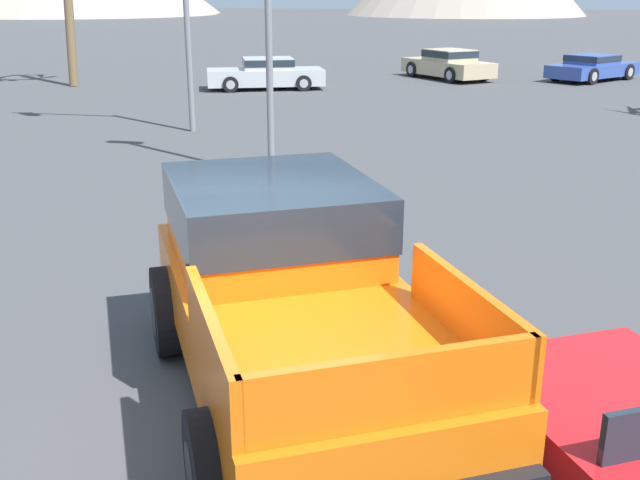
# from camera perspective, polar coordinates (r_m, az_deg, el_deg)

# --- Properties ---
(ground_plane) EXTENTS (320.00, 320.00, 0.00)m
(ground_plane) POSITION_cam_1_polar(r_m,az_deg,el_deg) (7.12, -5.63, -13.03)
(ground_plane) COLOR #424244
(orange_pickup_truck) EXTENTS (4.14, 5.38, 1.96)m
(orange_pickup_truck) POSITION_cam_1_polar(r_m,az_deg,el_deg) (7.01, -2.49, -3.14)
(orange_pickup_truck) COLOR orange
(orange_pickup_truck) RESTS_ON ground_plane
(parked_car_silver) EXTENTS (4.87, 3.22, 1.21)m
(parked_car_silver) POSITION_cam_1_polar(r_m,az_deg,el_deg) (30.25, -4.13, 12.56)
(parked_car_silver) COLOR #B7BABF
(parked_car_silver) RESTS_ON ground_plane
(parked_car_tan) EXTENTS (4.31, 4.59, 1.28)m
(parked_car_tan) POSITION_cam_1_polar(r_m,az_deg,el_deg) (34.19, 9.73, 13.08)
(parked_car_tan) COLOR tan
(parked_car_tan) RESTS_ON ground_plane
(parked_car_blue) EXTENTS (4.27, 4.62, 1.10)m
(parked_car_blue) POSITION_cam_1_polar(r_m,az_deg,el_deg) (35.18, 20.05, 12.28)
(parked_car_blue) COLOR #334C9E
(parked_car_blue) RESTS_ON ground_plane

